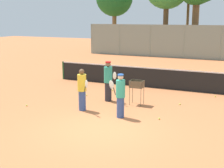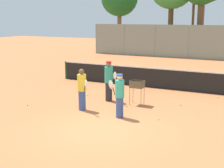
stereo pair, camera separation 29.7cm
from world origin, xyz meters
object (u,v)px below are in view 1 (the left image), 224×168
at_px(player_white_outfit, 120,95).
at_px(player_red_cap, 82,89).
at_px(ball_cart, 137,86).
at_px(tennis_net, 160,78).
at_px(player_yellow_shirt, 108,81).

distance_m(player_white_outfit, player_red_cap, 1.74).
distance_m(player_red_cap, ball_cart, 2.39).
xyz_separation_m(player_white_outfit, player_red_cap, (-1.73, 0.19, 0.01)).
height_order(tennis_net, player_red_cap, player_red_cap).
relative_size(player_yellow_shirt, ball_cart, 1.69).
xyz_separation_m(player_red_cap, ball_cart, (1.67, 1.71, -0.05)).
xyz_separation_m(player_white_outfit, player_yellow_shirt, (-1.41, 1.91, 0.07)).
distance_m(tennis_net, player_white_outfit, 5.31).
xyz_separation_m(tennis_net, player_red_cap, (-1.66, -5.11, 0.30)).
bearing_deg(tennis_net, ball_cart, -89.92).
bearing_deg(ball_cart, player_yellow_shirt, 179.16).
relative_size(tennis_net, ball_cart, 11.51).
distance_m(player_yellow_shirt, ball_cart, 1.36).
xyz_separation_m(tennis_net, player_white_outfit, (0.07, -5.30, 0.29)).
bearing_deg(ball_cart, player_white_outfit, -88.16).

